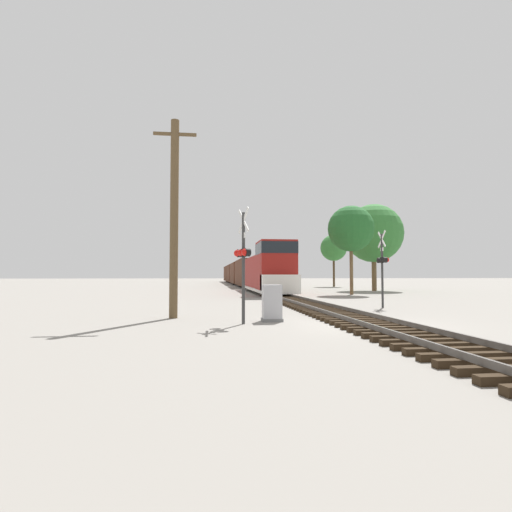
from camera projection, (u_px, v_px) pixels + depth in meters
ground_plane at (368, 326)px, 14.03m from camera, size 400.00×400.00×0.00m
rail_track_bed at (368, 322)px, 14.03m from camera, size 2.60×160.00×0.31m
freight_train at (240, 273)px, 70.19m from camera, size 3.00×81.14×4.62m
crossing_signal_near at (243, 256)px, 14.64m from camera, size 0.58×1.00×4.26m
crossing_signal_far at (383, 263)px, 21.79m from camera, size 0.34×1.00×4.21m
relay_cabinet at (272, 303)px, 15.40m from camera, size 0.79×0.67×1.41m
utility_pole at (174, 216)px, 16.68m from camera, size 1.80×0.35×8.34m
tree_far_right at (351, 229)px, 36.57m from camera, size 4.21×4.21×8.14m
tree_mid_background at (374, 233)px, 45.60m from camera, size 6.64×6.64×9.88m
tree_deep_background at (334, 248)px, 60.79m from camera, size 4.01×4.01×7.94m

